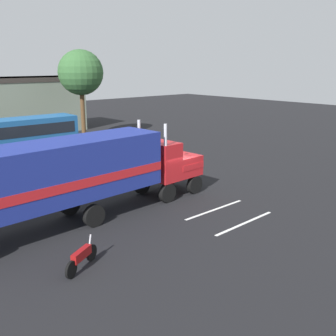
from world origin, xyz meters
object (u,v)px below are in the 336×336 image
(motorcycle, at_px, (82,257))
(tree_left, at_px, (81,73))
(person_bystander, at_px, (24,197))
(parked_bus, at_px, (8,136))
(semi_truck, at_px, (81,171))

(motorcycle, height_order, tree_left, tree_left)
(motorcycle, bearing_deg, tree_left, 59.81)
(tree_left, bearing_deg, motorcycle, -120.19)
(person_bystander, bearing_deg, motorcycle, -95.69)
(person_bystander, distance_m, motorcycle, 7.15)
(parked_bus, bearing_deg, semi_truck, -97.17)
(motorcycle, xyz_separation_m, tree_left, (13.93, 23.94, 6.29))
(semi_truck, relative_size, parked_bus, 1.29)
(person_bystander, relative_size, tree_left, 0.18)
(person_bystander, bearing_deg, semi_truck, -55.93)
(parked_bus, height_order, tree_left, tree_left)
(semi_truck, distance_m, motorcycle, 5.45)
(semi_truck, bearing_deg, motorcycle, -120.64)
(person_bystander, xyz_separation_m, tree_left, (13.22, 16.84, 5.88))
(person_bystander, relative_size, motorcycle, 0.86)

